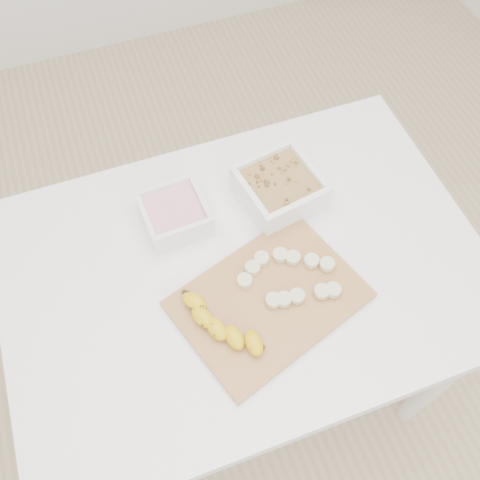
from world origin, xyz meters
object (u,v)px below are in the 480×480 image
object	(u,v)px
bowl_granola	(279,188)
banana	(223,326)
bowl_yogurt	(175,214)
table	(245,287)
cutting_board	(269,299)

from	to	relation	value
bowl_granola	banana	xyz separation A→B (m)	(-0.22, -0.26, -0.01)
bowl_yogurt	table	bearing A→B (deg)	-56.60
table	banana	world-z (taller)	banana
table	bowl_granola	world-z (taller)	bowl_granola
bowl_yogurt	banana	world-z (taller)	bowl_yogurt
bowl_granola	cutting_board	distance (m)	0.26
cutting_board	banana	size ratio (longest dim) A/B	1.90
table	bowl_granola	xyz separation A→B (m)	(0.13, 0.14, 0.13)
table	cutting_board	xyz separation A→B (m)	(0.02, -0.09, 0.10)
table	cutting_board	distance (m)	0.14
bowl_yogurt	banana	bearing A→B (deg)	-87.17
bowl_yogurt	cutting_board	bearing A→B (deg)	-63.97
table	cutting_board	size ratio (longest dim) A/B	2.83
table	bowl_yogurt	size ratio (longest dim) A/B	7.15
table	banana	distance (m)	0.20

